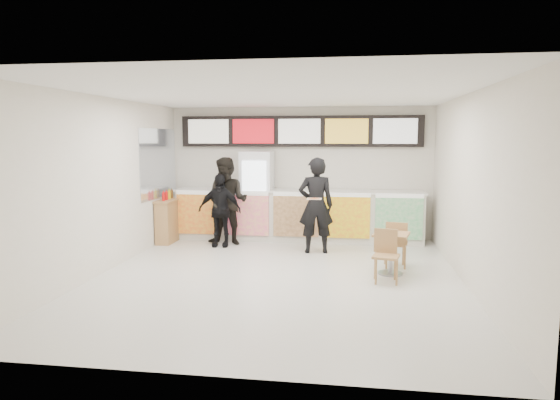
% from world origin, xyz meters
% --- Properties ---
extents(floor, '(7.00, 7.00, 0.00)m').
position_xyz_m(floor, '(0.00, 0.00, 0.00)').
color(floor, beige).
rests_on(floor, ground).
extents(ceiling, '(7.00, 7.00, 0.00)m').
position_xyz_m(ceiling, '(0.00, 0.00, 3.00)').
color(ceiling, white).
rests_on(ceiling, wall_back).
extents(wall_back, '(6.00, 0.00, 6.00)m').
position_xyz_m(wall_back, '(0.00, 3.50, 1.50)').
color(wall_back, silver).
rests_on(wall_back, floor).
extents(wall_left, '(0.00, 7.00, 7.00)m').
position_xyz_m(wall_left, '(-3.00, 0.00, 1.50)').
color(wall_left, silver).
rests_on(wall_left, floor).
extents(wall_right, '(0.00, 7.00, 7.00)m').
position_xyz_m(wall_right, '(3.00, 0.00, 1.50)').
color(wall_right, silver).
rests_on(wall_right, floor).
extents(service_counter, '(5.56, 0.77, 1.14)m').
position_xyz_m(service_counter, '(0.00, 3.09, 0.57)').
color(service_counter, silver).
rests_on(service_counter, floor).
extents(menu_board, '(5.50, 0.14, 0.70)m').
position_xyz_m(menu_board, '(0.00, 3.41, 2.45)').
color(menu_board, black).
rests_on(menu_board, wall_back).
extents(drinks_fridge, '(0.70, 0.67, 2.00)m').
position_xyz_m(drinks_fridge, '(-0.93, 3.11, 1.00)').
color(drinks_fridge, white).
rests_on(drinks_fridge, floor).
extents(mirror_panel, '(0.01, 2.00, 1.50)m').
position_xyz_m(mirror_panel, '(-2.99, 2.45, 1.75)').
color(mirror_panel, '#B2B7BF').
rests_on(mirror_panel, wall_left).
extents(customer_main, '(0.76, 0.56, 1.92)m').
position_xyz_m(customer_main, '(0.49, 1.92, 0.96)').
color(customer_main, black).
rests_on(customer_main, floor).
extents(customer_left, '(0.99, 0.81, 1.89)m').
position_xyz_m(customer_left, '(-1.45, 2.43, 0.94)').
color(customer_left, black).
rests_on(customer_left, floor).
extents(customer_mid, '(0.93, 0.42, 1.55)m').
position_xyz_m(customer_mid, '(-1.57, 2.23, 0.78)').
color(customer_mid, black).
rests_on(customer_mid, floor).
extents(pizza_slice, '(0.36, 0.36, 0.02)m').
position_xyz_m(pizza_slice, '(0.49, 1.47, 1.16)').
color(pizza_slice, beige).
rests_on(pizza_slice, customer_main).
extents(cafe_table, '(0.70, 1.49, 0.84)m').
position_xyz_m(cafe_table, '(1.87, 0.49, 0.49)').
color(cafe_table, tan).
rests_on(cafe_table, floor).
extents(condiment_ledge, '(0.34, 0.85, 1.13)m').
position_xyz_m(condiment_ledge, '(-2.82, 2.47, 0.49)').
color(condiment_ledge, tan).
rests_on(condiment_ledge, floor).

